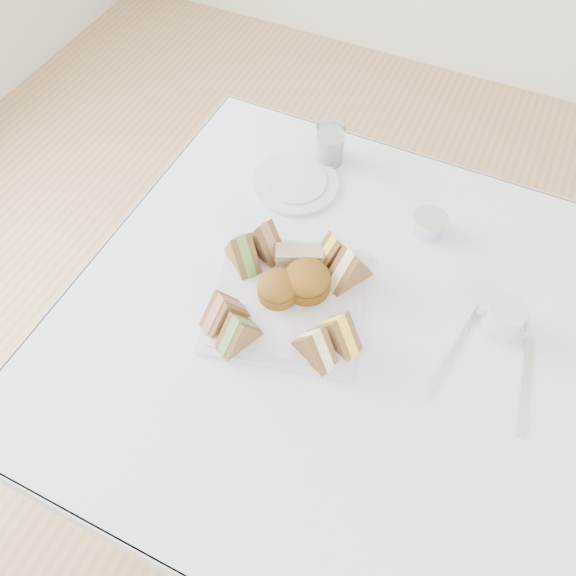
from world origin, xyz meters
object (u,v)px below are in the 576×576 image
at_px(water_glass, 330,144).
at_px(creamer_jug, 503,319).
at_px(table, 324,396).
at_px(serving_plate, 288,301).

bearing_deg(water_glass, creamer_jug, -31.23).
relative_size(water_glass, creamer_jug, 1.36).
distance_m(table, creamer_jug, 0.51).
bearing_deg(water_glass, table, -65.88).
distance_m(table, water_glass, 0.61).
xyz_separation_m(water_glass, creamer_jug, (0.47, -0.29, -0.02)).
xyz_separation_m(table, water_glass, (-0.18, 0.40, 0.42)).
bearing_deg(serving_plate, water_glass, 87.71).
distance_m(water_glass, creamer_jug, 0.55).
bearing_deg(creamer_jug, water_glass, 139.90).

